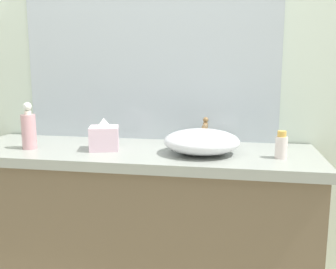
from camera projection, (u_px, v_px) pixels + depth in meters
bathroom_wall_rear at (157, 65)px, 2.03m from camera, size 6.00×0.06×2.60m
vanity_counter at (138, 237)px, 1.88m from camera, size 1.69×0.55×0.90m
wall_mirror_panel at (149, 50)px, 1.99m from camera, size 1.36×0.01×0.95m
sink_basin at (202, 142)px, 1.71m from camera, size 0.34×0.33×0.11m
faucet at (205, 129)px, 1.88m from camera, size 0.03×0.11×0.14m
soap_dispenser at (29, 129)px, 1.80m from camera, size 0.07×0.07×0.22m
lotion_bottle at (281, 146)px, 1.62m from camera, size 0.05×0.05×0.12m
tissue_box at (104, 136)px, 1.79m from camera, size 0.17×0.17×0.15m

